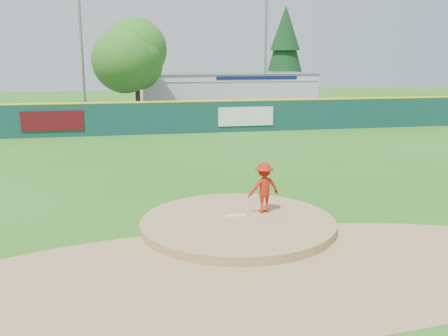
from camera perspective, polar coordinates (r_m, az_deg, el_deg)
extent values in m
plane|color=#286B19|center=(14.25, 1.58, -6.84)|extent=(120.00, 120.00, 0.00)
cylinder|color=#9E774C|center=(14.25, 1.58, -6.84)|extent=(5.50, 5.50, 0.50)
cube|color=white|center=(14.44, 1.32, -5.44)|extent=(0.60, 0.15, 0.04)
cylinder|color=#9E774C|center=(11.56, 4.95, -11.66)|extent=(15.40, 15.40, 0.01)
cube|color=#38383A|center=(40.49, -6.96, 5.81)|extent=(44.00, 16.00, 0.02)
imported|color=#AA210E|center=(14.66, 4.57, -2.24)|extent=(1.06, 0.73, 1.50)
imported|color=white|center=(35.28, -6.11, 5.96)|extent=(4.91, 2.31, 1.36)
cube|color=silver|center=(46.10, 0.03, 8.70)|extent=(15.00, 8.00, 3.20)
cube|color=white|center=(42.09, 1.12, 10.24)|extent=(15.00, 0.06, 0.55)
cube|color=#0F194C|center=(42.53, 3.81, 10.23)|extent=(7.00, 0.03, 0.28)
cube|color=#59595B|center=(46.02, 0.03, 10.75)|extent=(15.20, 8.20, 0.12)
cube|color=#560C12|center=(31.53, -19.02, 5.11)|extent=(3.60, 0.04, 1.20)
cube|color=white|center=(32.16, 2.52, 5.91)|extent=(3.60, 0.04, 1.20)
cube|color=#113A3A|center=(31.47, -5.73, 5.72)|extent=(40.00, 0.10, 2.00)
cylinder|color=yellow|center=(31.37, -5.77, 7.53)|extent=(40.00, 0.14, 0.14)
cylinder|color=#382314|center=(38.27, -9.79, 7.27)|extent=(0.36, 0.36, 2.60)
sphere|color=#387F23|center=(38.11, -9.97, 12.15)|extent=(5.60, 5.60, 5.60)
cylinder|color=#382314|center=(51.79, 6.85, 8.16)|extent=(0.40, 0.40, 1.60)
cone|color=#113A16|center=(51.65, 6.99, 13.42)|extent=(4.40, 4.40, 7.90)
cylinder|color=gray|center=(40.22, -15.96, 13.22)|extent=(0.20, 0.20, 11.00)
cylinder|color=gray|center=(43.78, 4.78, 12.91)|extent=(0.20, 0.20, 10.00)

